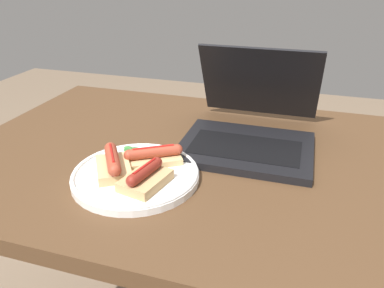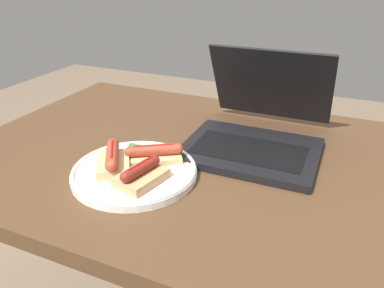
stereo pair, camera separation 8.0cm
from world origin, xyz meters
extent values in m
cube|color=#4C331E|center=(0.00, 0.00, 0.75)|extent=(1.22, 0.78, 0.04)
cylinder|color=#4C331E|center=(-0.53, 0.31, 0.37)|extent=(0.05, 0.05, 0.73)
cube|color=black|center=(0.07, 0.05, 0.78)|extent=(0.31, 0.24, 0.02)
cube|color=black|center=(0.07, 0.03, 0.79)|extent=(0.25, 0.13, 0.00)
cube|color=black|center=(0.07, 0.22, 0.89)|extent=(0.31, 0.11, 0.21)
cube|color=#0C1433|center=(0.07, 0.22, 0.89)|extent=(0.28, 0.10, 0.18)
cylinder|color=white|center=(-0.13, -0.15, 0.78)|extent=(0.26, 0.26, 0.02)
torus|color=white|center=(-0.13, -0.15, 0.79)|extent=(0.26, 0.26, 0.01)
cube|color=tan|center=(-0.11, -0.10, 0.79)|extent=(0.13, 0.11, 0.01)
cylinder|color=#9E3D28|center=(-0.11, -0.10, 0.81)|extent=(0.10, 0.08, 0.02)
sphere|color=#9E3D28|center=(-0.15, -0.12, 0.81)|extent=(0.02, 0.02, 0.02)
sphere|color=#9E3D28|center=(-0.06, -0.07, 0.81)|extent=(0.02, 0.02, 0.02)
cylinder|color=red|center=(-0.11, -0.10, 0.82)|extent=(0.08, 0.05, 0.01)
cube|color=tan|center=(-0.17, -0.16, 0.79)|extent=(0.11, 0.12, 0.02)
cylinder|color=#9E3D28|center=(-0.17, -0.16, 0.82)|extent=(0.07, 0.10, 0.03)
sphere|color=#9E3D28|center=(-0.14, -0.20, 0.82)|extent=(0.03, 0.03, 0.03)
sphere|color=#9E3D28|center=(-0.20, -0.12, 0.82)|extent=(0.03, 0.03, 0.03)
cylinder|color=red|center=(-0.17, -0.16, 0.83)|extent=(0.05, 0.07, 0.01)
cube|color=tan|center=(-0.09, -0.19, 0.79)|extent=(0.09, 0.11, 0.02)
cylinder|color=maroon|center=(-0.09, -0.19, 0.82)|extent=(0.04, 0.08, 0.02)
sphere|color=maroon|center=(-0.10, -0.23, 0.82)|extent=(0.02, 0.02, 0.02)
sphere|color=maroon|center=(-0.08, -0.15, 0.82)|extent=(0.02, 0.02, 0.02)
cylinder|color=red|center=(-0.09, -0.19, 0.83)|extent=(0.02, 0.07, 0.00)
ellipsoid|color=#2D662D|center=(-0.20, -0.11, 0.79)|extent=(0.02, 0.02, 0.00)
ellipsoid|color=#2D662D|center=(-0.16, -0.08, 0.79)|extent=(0.03, 0.02, 0.01)
ellipsoid|color=#2D662D|center=(-0.18, -0.07, 0.79)|extent=(0.03, 0.03, 0.01)
ellipsoid|color=#387A33|center=(-0.15, -0.08, 0.79)|extent=(0.02, 0.02, 0.00)
ellipsoid|color=#387A33|center=(-0.17, -0.09, 0.79)|extent=(0.02, 0.02, 0.00)
ellipsoid|color=#2D662D|center=(-0.17, -0.06, 0.79)|extent=(0.03, 0.02, 0.01)
ellipsoid|color=#387A33|center=(-0.18, -0.06, 0.79)|extent=(0.04, 0.03, 0.01)
camera|label=1|loc=(0.18, -0.75, 1.18)|focal=35.00mm
camera|label=2|loc=(0.26, -0.73, 1.18)|focal=35.00mm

